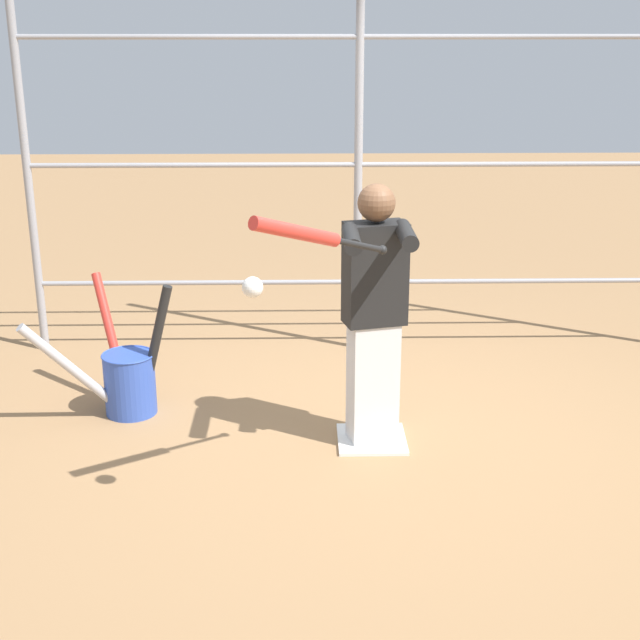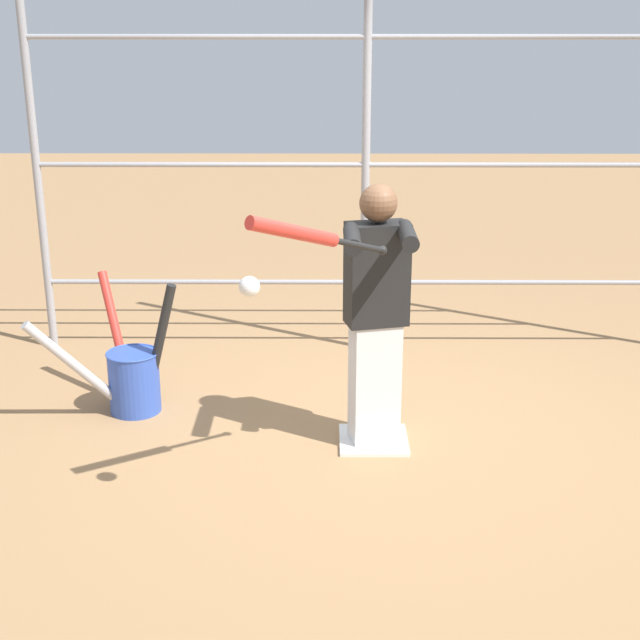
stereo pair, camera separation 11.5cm
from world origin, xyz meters
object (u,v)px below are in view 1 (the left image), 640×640
object	(u,v)px
batter	(375,309)
baseball_bat_swinging	(308,234)
bat_bucket	(127,377)
softball_in_flight	(253,287)

from	to	relation	value
batter	baseball_bat_swinging	xyz separation A→B (m)	(0.38, 0.75, 0.60)
baseball_bat_swinging	bat_bucket	xyz separation A→B (m)	(1.13, -1.20, -1.19)
softball_in_flight	batter	bearing A→B (deg)	-124.46
batter	baseball_bat_swinging	distance (m)	1.03
baseball_bat_swinging	bat_bucket	size ratio (longest dim) A/B	0.75
softball_in_flight	bat_bucket	world-z (taller)	softball_in_flight
bat_bucket	batter	bearing A→B (deg)	163.38
softball_in_flight	bat_bucket	distance (m)	1.90
batter	softball_in_flight	bearing A→B (deg)	55.54
baseball_bat_swinging	softball_in_flight	distance (m)	0.36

